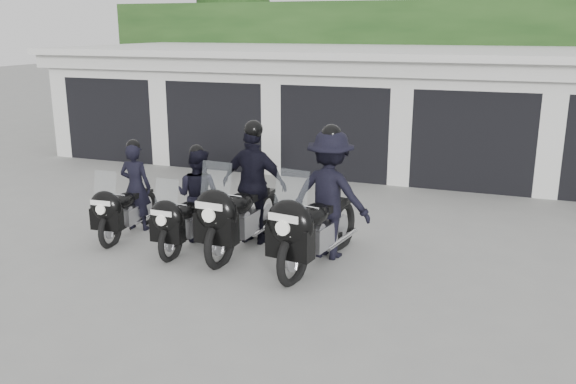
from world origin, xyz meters
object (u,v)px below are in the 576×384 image
(police_bike_a, at_px, (128,197))
(police_bike_d, at_px, (324,203))
(police_bike_c, at_px, (249,193))
(police_bike_b, at_px, (193,202))

(police_bike_a, height_order, police_bike_d, police_bike_d)
(police_bike_a, relative_size, police_bike_c, 0.79)
(police_bike_c, distance_m, police_bike_d, 1.36)
(police_bike_a, xyz_separation_m, police_bike_c, (2.20, 0.16, 0.23))
(police_bike_a, xyz_separation_m, police_bike_b, (1.30, -0.06, 0.05))
(police_bike_d, bearing_deg, police_bike_a, -171.08)
(police_bike_a, bearing_deg, police_bike_c, -0.45)
(police_bike_b, relative_size, police_bike_d, 0.79)
(police_bike_c, relative_size, police_bike_d, 0.99)
(police_bike_a, bearing_deg, police_bike_b, -7.50)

